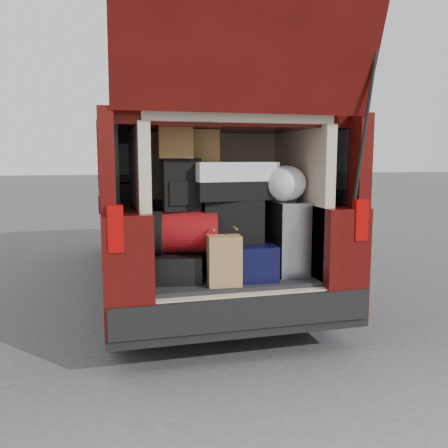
{
  "coord_description": "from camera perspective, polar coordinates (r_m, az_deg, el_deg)",
  "views": [
    {
      "loc": [
        -0.94,
        -3.35,
        1.46
      ],
      "look_at": [
        -0.02,
        0.2,
        0.95
      ],
      "focal_mm": 38.0,
      "sensor_mm": 36.0,
      "label": 1
    }
  ],
  "objects": [
    {
      "name": "grocery_sack_upper",
      "position": [
        3.69,
        -2.49,
        9.36
      ],
      "size": [
        0.28,
        0.24,
        0.24
      ],
      "primitive_type": "cube",
      "rotation": [
        0.0,
        0.0,
        -0.2
      ],
      "color": "brown",
      "rests_on": "twotone_duffel"
    },
    {
      "name": "navy_hardshell",
      "position": [
        3.71,
        1.62,
        -4.17
      ],
      "size": [
        0.52,
        0.63,
        0.26
      ],
      "primitive_type": "cube",
      "rotation": [
        0.0,
        0.0,
        -0.05
      ],
      "color": "black",
      "rests_on": "load_floor"
    },
    {
      "name": "silver_roller",
      "position": [
        3.78,
        7.69,
        -1.62
      ],
      "size": [
        0.25,
        0.39,
        0.57
      ],
      "primitive_type": "cube",
      "rotation": [
        0.0,
        0.0,
        -0.02
      ],
      "color": "silver",
      "rests_on": "load_floor"
    },
    {
      "name": "load_floor",
      "position": [
        3.93,
        -0.05,
        -9.62
      ],
      "size": [
        1.24,
        1.05,
        0.55
      ],
      "primitive_type": "cube",
      "color": "black",
      "rests_on": "ground"
    },
    {
      "name": "plastic_bag_right",
      "position": [
        3.72,
        7.39,
        4.84
      ],
      "size": [
        0.33,
        0.31,
        0.28
      ],
      "primitive_type": "ellipsoid",
      "rotation": [
        0.0,
        0.0,
        0.02
      ],
      "color": "white",
      "rests_on": "silver_roller"
    },
    {
      "name": "minivan",
      "position": [
        5.32,
        -4.33,
        1.98
      ],
      "size": [
        1.9,
        5.35,
        2.77
      ],
      "color": "black",
      "rests_on": "ground"
    },
    {
      "name": "black_hardshell",
      "position": [
        3.65,
        -5.68,
        -4.94
      ],
      "size": [
        0.44,
        0.56,
        0.2
      ],
      "primitive_type": "cube",
      "rotation": [
        0.0,
        0.0,
        -0.17
      ],
      "color": "black",
      "rests_on": "load_floor"
    },
    {
      "name": "kraft_bag",
      "position": [
        3.4,
        0.05,
        -4.45
      ],
      "size": [
        0.25,
        0.17,
        0.36
      ],
      "primitive_type": "cube",
      "rotation": [
        0.0,
        0.0,
        -0.09
      ],
      "color": "#9D6F47",
      "rests_on": "load_floor"
    },
    {
      "name": "twotone_duffel",
      "position": [
        3.68,
        1.04,
        5.22
      ],
      "size": [
        0.68,
        0.4,
        0.29
      ],
      "primitive_type": "cube",
      "rotation": [
        0.0,
        0.0,
        0.12
      ],
      "color": "silver",
      "rests_on": "black_soft_case"
    },
    {
      "name": "ground",
      "position": [
        3.78,
        1.03,
        -14.82
      ],
      "size": [
        80.0,
        80.0,
        0.0
      ],
      "primitive_type": "plane",
      "color": "#3B3B3E",
      "rests_on": "ground"
    },
    {
      "name": "red_duffel",
      "position": [
        3.57,
        -4.7,
        -0.98
      ],
      "size": [
        0.53,
        0.4,
        0.31
      ],
      "primitive_type": "cube",
      "rotation": [
        0.0,
        0.0,
        -0.19
      ],
      "color": "maroon",
      "rests_on": "black_hardshell"
    },
    {
      "name": "backpack",
      "position": [
        3.57,
        -5.14,
        4.72
      ],
      "size": [
        0.28,
        0.17,
        0.39
      ],
      "primitive_type": "cube",
      "rotation": [
        0.0,
        0.0,
        -0.0
      ],
      "color": "black",
      "rests_on": "red_duffel"
    },
    {
      "name": "black_soft_case",
      "position": [
        3.68,
        0.96,
        0.42
      ],
      "size": [
        0.48,
        0.31,
        0.33
      ],
      "primitive_type": "cube",
      "rotation": [
        0.0,
        0.0,
        -0.08
      ],
      "color": "black",
      "rests_on": "navy_hardshell"
    },
    {
      "name": "grocery_sack_lower",
      "position": [
        3.54,
        -5.92,
        9.67
      ],
      "size": [
        0.26,
        0.21,
        0.22
      ],
      "primitive_type": "cube",
      "rotation": [
        0.0,
        0.0,
        -0.05
      ],
      "color": "brown",
      "rests_on": "backpack"
    }
  ]
}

